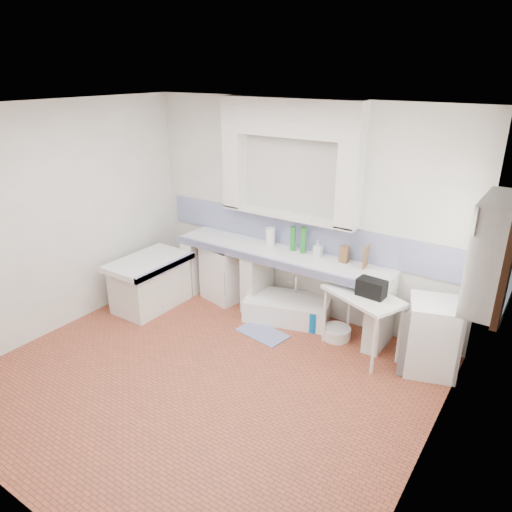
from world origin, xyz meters
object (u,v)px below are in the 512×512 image
Objects in this scene: stove at (226,272)px; fridge at (432,337)px; side_table at (361,323)px; sink at (287,309)px.

fridge reaches higher than stove.
side_table is at bearing 5.83° from stove.
sink is 1.91m from fridge.
fridge is (0.78, 0.10, 0.04)m from side_table.
stove is 1.09m from sink.
stove is 0.87× the size of side_table.
stove is 0.96× the size of fridge.
side_table is 1.09× the size of fridge.
fridge is (1.88, -0.11, 0.28)m from sink.
stove is 0.72× the size of sink.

